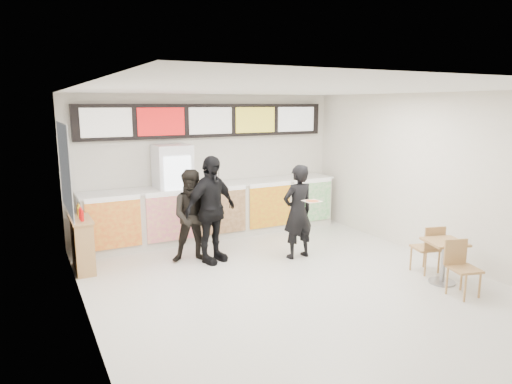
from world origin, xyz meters
TOP-DOWN VIEW (x-y plane):
  - floor at (0.00, 0.00)m, footprint 7.00×7.00m
  - ceiling at (0.00, 0.00)m, footprint 7.00×7.00m
  - wall_back at (0.00, 3.50)m, footprint 6.00×0.00m
  - wall_left at (-3.00, 0.00)m, footprint 0.00×7.00m
  - wall_right at (3.00, 0.00)m, footprint 0.00×7.00m
  - service_counter at (0.00, 3.09)m, footprint 5.56×0.77m
  - menu_board at (0.00, 3.41)m, footprint 5.50×0.14m
  - drinks_fridge at (-0.93, 3.11)m, footprint 0.70×0.67m
  - mirror_panel at (-2.99, 2.45)m, footprint 0.01×2.00m
  - customer_main at (0.78, 1.12)m, footprint 0.66×0.46m
  - customer_left at (-0.98, 1.79)m, footprint 0.97×0.85m
  - customer_mid at (-0.72, 1.63)m, footprint 1.22×0.84m
  - pizza_slice at (0.78, 0.67)m, footprint 0.36×0.36m
  - cafe_table at (2.16, -0.99)m, footprint 0.76×1.46m
  - condiment_ledge at (-2.82, 2.21)m, footprint 0.33×0.82m

SIDE VIEW (x-z plane):
  - floor at x=0.00m, z-range 0.00..0.00m
  - condiment_ledge at x=-2.82m, z-range -0.08..1.01m
  - cafe_table at x=2.16m, z-range 0.07..0.89m
  - service_counter at x=0.00m, z-range 0.00..1.14m
  - customer_left at x=-0.98m, z-range 0.00..1.67m
  - customer_main at x=0.78m, z-range 0.00..1.73m
  - customer_mid at x=-0.72m, z-range 0.00..1.92m
  - drinks_fridge at x=-0.93m, z-range 0.00..2.00m
  - pizza_slice at x=0.78m, z-range 1.15..1.17m
  - wall_back at x=0.00m, z-range -1.50..4.50m
  - wall_left at x=-3.00m, z-range -2.00..5.00m
  - wall_right at x=3.00m, z-range -2.00..5.00m
  - mirror_panel at x=-2.99m, z-range 1.00..2.50m
  - menu_board at x=0.00m, z-range 2.10..2.80m
  - ceiling at x=0.00m, z-range 3.00..3.00m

